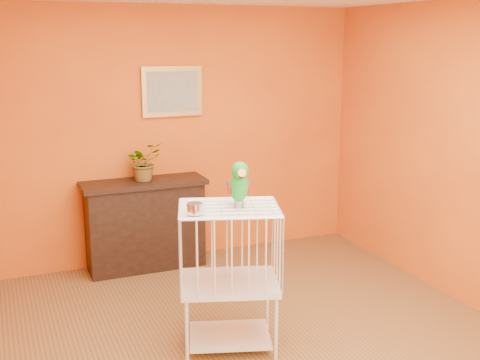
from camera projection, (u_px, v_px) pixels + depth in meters
name	position (u px, v px, depth m)	size (l,w,h in m)	color
ground	(264.00, 354.00, 4.42)	(4.50, 4.50, 0.00)	brown
room_shell	(266.00, 142.00, 4.06)	(4.50, 4.50, 4.50)	orange
console_cabinet	(145.00, 225.00, 6.01)	(1.22, 0.44, 0.90)	black
potted_plant	(144.00, 166.00, 5.89)	(0.34, 0.37, 0.29)	#26722D
framed_picture	(172.00, 91.00, 6.01)	(0.62, 0.04, 0.50)	#B88C42
birdcage	(229.00, 276.00, 4.41)	(0.84, 0.73, 1.09)	silver
feed_cup	(195.00, 208.00, 4.10)	(0.11, 0.11, 0.08)	silver
parrot	(239.00, 184.00, 4.23)	(0.18, 0.31, 0.34)	#59544C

